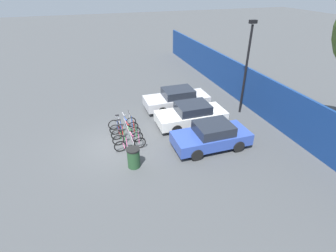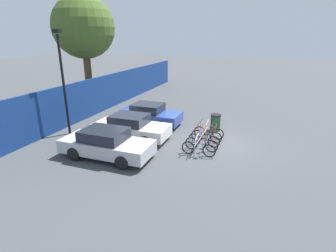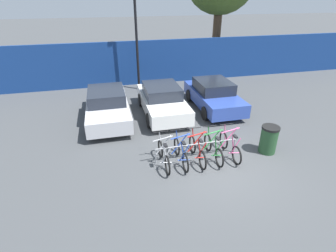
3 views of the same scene
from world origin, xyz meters
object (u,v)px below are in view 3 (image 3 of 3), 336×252
object	(u,v)px
bicycle_pink	(230,146)
car_blue	(213,95)
bike_rack	(196,146)
bicycle_green	(213,148)
car_white	(162,100)
lamp_post	(136,32)
trash_bin	(269,139)
bicycle_silver	(164,155)
car_silver	(107,105)
bicycle_red	(197,151)
bicycle_blue	(181,153)

from	to	relation	value
bicycle_pink	car_blue	size ratio (longest dim) A/B	0.42
bike_rack	bicycle_pink	bearing A→B (deg)	-7.01
bicycle_green	car_white	distance (m)	4.24
bicycle_green	bicycle_pink	bearing A→B (deg)	-2.09
bike_rack	car_white	bearing A→B (deg)	94.82
bike_rack	bicycle_pink	xyz separation A→B (m)	(1.21, -0.15, -0.10)
lamp_post	trash_bin	distance (m)	9.26
trash_bin	bicycle_green	bearing A→B (deg)	177.10
bicycle_silver	car_silver	size ratio (longest dim) A/B	0.39
bicycle_silver	car_blue	distance (m)	5.47
bicycle_red	lamp_post	bearing A→B (deg)	92.37
bicycle_green	trash_bin	distance (m)	2.09
bicycle_blue	bicycle_green	distance (m)	1.18
car_silver	trash_bin	xyz separation A→B (m)	(5.54, -4.21, -0.17)
car_white	car_blue	size ratio (longest dim) A/B	1.04
bicycle_blue	car_silver	distance (m)	4.70
bicycle_red	car_white	size ratio (longest dim) A/B	0.40
bicycle_pink	car_silver	world-z (taller)	car_silver
bicycle_pink	car_silver	size ratio (longest dim) A/B	0.39
car_blue	bicycle_pink	bearing A→B (deg)	-104.45
bike_rack	car_silver	bearing A→B (deg)	126.03
bicycle_blue	bicycle_red	bearing A→B (deg)	3.95
bicycle_silver	car_silver	bearing A→B (deg)	111.85
bicycle_green	car_white	bearing A→B (deg)	100.37
bicycle_green	car_blue	world-z (taller)	car_blue
bicycle_red	bicycle_pink	distance (m)	1.23
bicycle_silver	bike_rack	bearing A→B (deg)	6.73
bicycle_blue	car_blue	xyz separation A→B (m)	(2.90, 4.20, 0.31)
bicycle_pink	trash_bin	world-z (taller)	bicycle_pink
bicycle_green	trash_bin	size ratio (longest dim) A/B	1.66
bike_rack	bicycle_blue	bearing A→B (deg)	-166.24
lamp_post	trash_bin	bearing A→B (deg)	-66.18
car_white	bicycle_pink	bearing A→B (deg)	-69.49
car_silver	car_blue	world-z (taller)	same
car_silver	car_white	world-z (taller)	same
bicycle_blue	bike_rack	bearing A→B (deg)	17.71
bicycle_pink	car_silver	bearing A→B (deg)	133.30
bike_rack	bicycle_red	distance (m)	0.18
trash_bin	bicycle_red	bearing A→B (deg)	177.75
lamp_post	car_silver	bearing A→B (deg)	-117.03
car_white	trash_bin	distance (m)	5.19
bicycle_pink	car_white	xyz separation A→B (m)	(-1.54, 4.13, 0.31)
bicycle_red	car_blue	world-z (taller)	car_blue
bike_rack	trash_bin	world-z (taller)	trash_bin
bicycle_silver	bicycle_red	distance (m)	1.19
bike_rack	bicycle_pink	distance (m)	1.22
bicycle_red	car_white	xyz separation A→B (m)	(-0.32, 4.13, 0.31)
bicycle_blue	lamp_post	world-z (taller)	lamp_post
bicycle_green	trash_bin	world-z (taller)	bicycle_green
lamp_post	car_white	bearing A→B (deg)	-81.57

